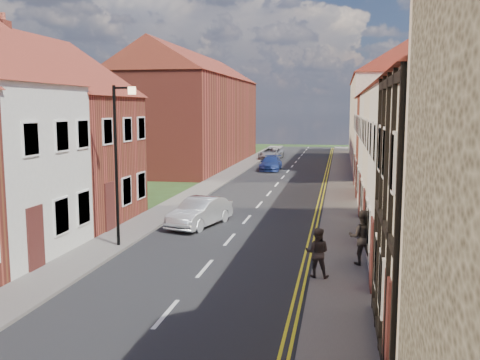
{
  "coord_description": "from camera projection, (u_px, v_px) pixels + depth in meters",
  "views": [
    {
      "loc": [
        4.33,
        1.38,
        5.28
      ],
      "look_at": [
        -0.5,
        26.91,
        1.79
      ],
      "focal_mm": 40.0,
      "sensor_mm": 36.0,
      "label": 1
    }
  ],
  "objects": [
    {
      "name": "pavement_left",
      "position": [
        182.0,
        201.0,
        30.17
      ],
      "size": [
        1.8,
        90.0,
        0.12
      ],
      "primitive_type": "cube",
      "color": "slate",
      "rests_on": "ground"
    },
    {
      "name": "cottage_l_pink",
      "position": [
        39.0,
        128.0,
        24.51
      ],
      "size": [
        8.3,
        6.3,
        8.8
      ],
      "color": "#97372C",
      "rests_on": "ground"
    },
    {
      "name": "pedestrian_right_b",
      "position": [
        362.0,
        237.0,
        17.7
      ],
      "size": [
        0.9,
        0.71,
        1.83
      ],
      "primitive_type": "imported",
      "rotation": [
        0.0,
        0.0,
        3.12
      ],
      "color": "black",
      "rests_on": "pavement_right"
    },
    {
      "name": "block_left_far",
      "position": [
        193.0,
        108.0,
        49.85
      ],
      "size": [
        8.3,
        24.2,
        10.5
      ],
      "color": "#97372C",
      "rests_on": "ground"
    },
    {
      "name": "cottage_r_white_far",
      "position": [
        428.0,
        122.0,
        31.24
      ],
      "size": [
        8.3,
        5.2,
        9.0
      ],
      "color": "#97372C",
      "rests_on": "ground"
    },
    {
      "name": "cottage_r_cream_far",
      "position": [
        415.0,
        120.0,
        36.5
      ],
      "size": [
        8.3,
        6.0,
        9.0
      ],
      "color": "silver",
      "rests_on": "ground"
    },
    {
      "name": "car_distant",
      "position": [
        271.0,
        154.0,
        55.36
      ],
      "size": [
        2.41,
        4.63,
        1.24
      ],
      "primitive_type": "imported",
      "rotation": [
        0.0,
        0.0,
        -0.08
      ],
      "color": "#A9AAB0",
      "rests_on": "ground"
    },
    {
      "name": "cottage_r_pink",
      "position": [
        445.0,
        125.0,
        25.99
      ],
      "size": [
        8.3,
        6.0,
        9.0
      ],
      "color": "silver",
      "rests_on": "ground"
    },
    {
      "name": "lamppost",
      "position": [
        118.0,
        155.0,
        19.86
      ],
      "size": [
        0.88,
        0.15,
        6.0
      ],
      "color": "black",
      "rests_on": "pavement_left"
    },
    {
      "name": "car_far",
      "position": [
        271.0,
        163.0,
        45.66
      ],
      "size": [
        1.76,
        4.16,
        1.2
      ],
      "primitive_type": "imported",
      "rotation": [
        0.0,
        0.0,
        0.02
      ],
      "color": "navy",
      "rests_on": "ground"
    },
    {
      "name": "car_mid",
      "position": [
        200.0,
        212.0,
        24.01
      ],
      "size": [
        2.34,
        4.16,
        1.3
      ],
      "primitive_type": "imported",
      "rotation": [
        0.0,
        0.0,
        -0.26
      ],
      "color": "#B8BDC1",
      "rests_on": "ground"
    },
    {
      "name": "road",
      "position": [
        259.0,
        205.0,
        29.37
      ],
      "size": [
        7.0,
        90.0,
        0.02
      ],
      "primitive_type": "cube",
      "color": "black",
      "rests_on": "ground"
    },
    {
      "name": "pavement_right",
      "position": [
        341.0,
        207.0,
        28.55
      ],
      "size": [
        1.8,
        90.0,
        0.12
      ],
      "primitive_type": "cube",
      "color": "slate",
      "rests_on": "ground"
    },
    {
      "name": "block_right_far",
      "position": [
        394.0,
        108.0,
        51.3
      ],
      "size": [
        8.3,
        24.2,
        10.5
      ],
      "color": "#EFDFC9",
      "rests_on": "ground"
    },
    {
      "name": "cottage_r_cream_mid",
      "position": [
        471.0,
        129.0,
        20.73
      ],
      "size": [
        8.3,
        5.2,
        9.0
      ],
      "color": "#EFDFC9",
      "rests_on": "ground"
    },
    {
      "name": "pedestrian_right",
      "position": [
        317.0,
        252.0,
        16.38
      ],
      "size": [
        0.79,
        0.63,
        1.54
      ],
      "primitive_type": "imported",
      "rotation": [
        0.0,
        0.0,
        3.07
      ],
      "color": "#2B2322",
      "rests_on": "pavement_right"
    }
  ]
}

